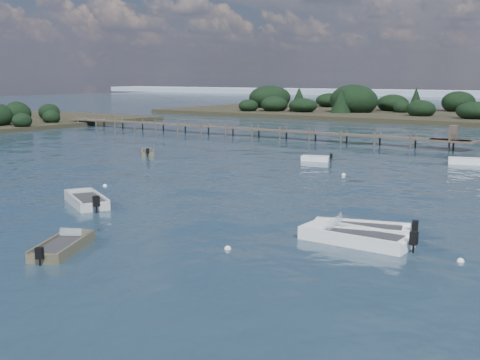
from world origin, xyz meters
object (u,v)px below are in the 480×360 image
Objects in this scene: dinghy_near_olive at (63,248)px; dinghy_mid_white_b at (360,232)px; dinghy_mid_grey at (86,202)px; dinghy_mid_white_a at (355,239)px; tender_far_grey at (148,153)px; jetty at (255,129)px; tender_far_white at (315,160)px; tender_far_grey_b at (465,162)px.

dinghy_mid_white_b is (10.18, 10.26, 0.03)m from dinghy_near_olive.
dinghy_near_olive is 0.88× the size of dinghy_mid_grey.
dinghy_mid_white_b is 0.93× the size of dinghy_mid_white_a.
jetty is at bearing 92.75° from tender_far_grey.
dinghy_near_olive is 33.49m from tender_far_white.
dinghy_mid_grey is (13.74, -20.24, 0.02)m from tender_far_grey.
jetty is at bearing 136.79° from tender_far_white.
dinghy_mid_grey reaches higher than tender_far_grey.
tender_far_white is (-12.25, -6.05, -0.02)m from tender_far_grey_b.
tender_far_grey is (-20.71, 27.76, 0.01)m from dinghy_near_olive.
tender_far_white is at bearing 97.30° from dinghy_near_olive.
tender_far_grey is 17.34m from tender_far_white.
dinghy_mid_white_a reaches higher than tender_far_grey.
dinghy_mid_grey reaches higher than dinghy_near_olive.
jetty is (-32.26, 40.80, 0.81)m from dinghy_mid_white_a.
dinghy_near_olive is at bearing -101.51° from tender_far_grey_b.
jetty reaches higher than tender_far_grey.
dinghy_mid_white_a reaches higher than dinghy_mid_white_b.
dinghy_mid_white_a is at bearing -85.29° from tender_far_grey_b.
dinghy_mid_white_a is at bearing -77.11° from dinghy_mid_white_b.
tender_far_grey_b is 35.10m from dinghy_mid_grey.
dinghy_mid_white_b is 1.70× the size of tender_far_grey.
tender_far_grey_b is (-2.19, 29.02, -0.01)m from dinghy_mid_white_b.
jetty is at bearing 129.03° from dinghy_mid_white_b.
dinghy_mid_white_b is 35.51m from tender_far_grey.
tender_far_grey_b is at bearing 94.31° from dinghy_mid_white_b.
dinghy_mid_white_b is at bearing 9.06° from dinghy_mid_grey.
dinghy_mid_grey is at bearing -55.84° from tender_far_grey.
dinghy_mid_white_b is 0.08× the size of jetty.
dinghy_near_olive is 1.28× the size of tender_far_grey_b.
dinghy_mid_white_b is 1.42m from dinghy_mid_white_a.
tender_far_grey_b is 30.50m from dinghy_mid_white_a.
dinghy_near_olive is 54.24m from jetty.
jetty is at bearing 128.34° from dinghy_mid_white_a.
dinghy_mid_white_b is at bearing -29.54° from tender_far_grey.
tender_far_grey is 21.95m from jetty.
jetty is (-1.05, 21.91, 0.83)m from tender_far_grey.
dinghy_near_olive is 13.75m from dinghy_mid_white_a.
dinghy_mid_white_a is at bearing -31.18° from tender_far_grey.
dinghy_near_olive is 34.64m from tender_far_grey.
tender_far_white is at bearing 18.36° from tender_far_grey.
dinghy_mid_grey is 1.67× the size of tender_far_white.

